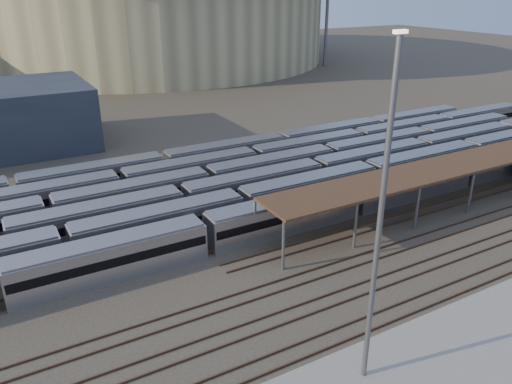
{
  "coord_description": "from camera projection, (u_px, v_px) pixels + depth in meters",
  "views": [
    {
      "loc": [
        -30.13,
        -32.89,
        25.2
      ],
      "look_at": [
        -4.9,
        12.0,
        3.38
      ],
      "focal_mm": 35.0,
      "sensor_mm": 36.0,
      "label": 1
    }
  ],
  "objects": [
    {
      "name": "ground",
      "position": [
        357.0,
        254.0,
        49.83
      ],
      "size": [
        420.0,
        420.0,
        0.0
      ],
      "primitive_type": "plane",
      "color": "#383026",
      "rests_on": "ground"
    },
    {
      "name": "apron",
      "position": [
        440.0,
        363.0,
        35.49
      ],
      "size": [
        50.0,
        9.0,
        0.2
      ],
      "primitive_type": "cube",
      "color": "gray",
      "rests_on": "ground"
    },
    {
      "name": "subway_trains",
      "position": [
        254.0,
        181.0,
        63.31
      ],
      "size": [
        128.5,
        23.9,
        3.6
      ],
      "color": "silver",
      "rests_on": "ground"
    },
    {
      "name": "inspection_shed",
      "position": [
        479.0,
        160.0,
        61.02
      ],
      "size": [
        60.3,
        6.0,
        5.3
      ],
      "color": "#5D5D62",
      "rests_on": "ground"
    },
    {
      "name": "empty_tracks",
      "position": [
        393.0,
        278.0,
        45.78
      ],
      "size": [
        170.0,
        9.62,
        0.18
      ],
      "color": "#4C3323",
      "rests_on": "ground"
    },
    {
      "name": "stadium",
      "position": [
        147.0,
        9.0,
        167.06
      ],
      "size": [
        124.0,
        124.0,
        32.5
      ],
      "color": "tan",
      "rests_on": "ground"
    },
    {
      "name": "yard_light_pole",
      "position": [
        379.0,
        226.0,
        29.91
      ],
      "size": [
        0.8,
        0.36,
        22.71
      ],
      "color": "#5D5D62",
      "rests_on": "apron"
    }
  ]
}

